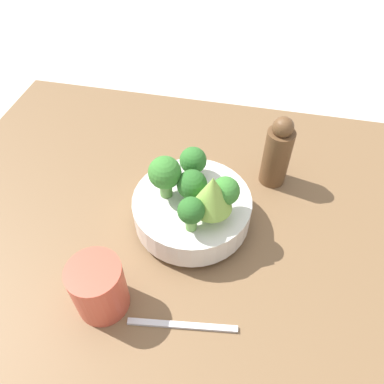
{
  "coord_description": "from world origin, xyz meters",
  "views": [
    {
      "loc": [
        0.1,
        -0.42,
        0.62
      ],
      "look_at": [
        0.01,
        0.01,
        0.12
      ],
      "focal_mm": 35.0,
      "sensor_mm": 36.0,
      "label": 1
    }
  ],
  "objects": [
    {
      "name": "ground_plane",
      "position": [
        0.0,
        0.0,
        0.0
      ],
      "size": [
        6.0,
        6.0,
        0.0
      ],
      "primitive_type": "plane",
      "color": "beige"
    },
    {
      "name": "broccoli_floret_center",
      "position": [
        0.01,
        0.01,
        0.14
      ],
      "size": [
        0.05,
        0.05,
        0.07
      ],
      "color": "#609347",
      "rests_on": "bowl"
    },
    {
      "name": "pepper_mill",
      "position": [
        0.16,
        0.16,
        0.11
      ],
      "size": [
        0.06,
        0.06,
        0.16
      ],
      "color": "brown",
      "rests_on": "table"
    },
    {
      "name": "romanesco_piece_near",
      "position": [
        0.05,
        -0.02,
        0.16
      ],
      "size": [
        0.07,
        0.07,
        0.1
      ],
      "color": "#7AB256",
      "rests_on": "bowl"
    },
    {
      "name": "table",
      "position": [
        0.0,
        0.0,
        0.02
      ],
      "size": [
        1.07,
        0.84,
        0.03
      ],
      "color": "brown",
      "rests_on": "ground_plane"
    },
    {
      "name": "bowl",
      "position": [
        0.01,
        0.01,
        0.07
      ],
      "size": [
        0.22,
        0.22,
        0.07
      ],
      "color": "silver",
      "rests_on": "table"
    },
    {
      "name": "broccoli_floret_right",
      "position": [
        0.07,
        0.0,
        0.15
      ],
      "size": [
        0.05,
        0.05,
        0.08
      ],
      "color": "#7AB256",
      "rests_on": "bowl"
    },
    {
      "name": "fork",
      "position": [
        0.04,
        -0.19,
        0.03
      ],
      "size": [
        0.18,
        0.03,
        0.01
      ],
      "color": "silver",
      "rests_on": "table"
    },
    {
      "name": "cup",
      "position": [
        -0.1,
        -0.18,
        0.08
      ],
      "size": [
        0.09,
        0.09,
        0.1
      ],
      "color": "#C64C38",
      "rests_on": "table"
    },
    {
      "name": "broccoli_floret_left",
      "position": [
        -0.04,
        0.02,
        0.15
      ],
      "size": [
        0.06,
        0.06,
        0.09
      ],
      "color": "#609347",
      "rests_on": "bowl"
    },
    {
      "name": "broccoli_floret_back",
      "position": [
        -0.0,
        0.08,
        0.13
      ],
      "size": [
        0.05,
        0.05,
        0.06
      ],
      "color": "#6BA34C",
      "rests_on": "bowl"
    },
    {
      "name": "broccoli_floret_front",
      "position": [
        0.02,
        -0.05,
        0.14
      ],
      "size": [
        0.05,
        0.05,
        0.07
      ],
      "color": "#6BA34C",
      "rests_on": "bowl"
    }
  ]
}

